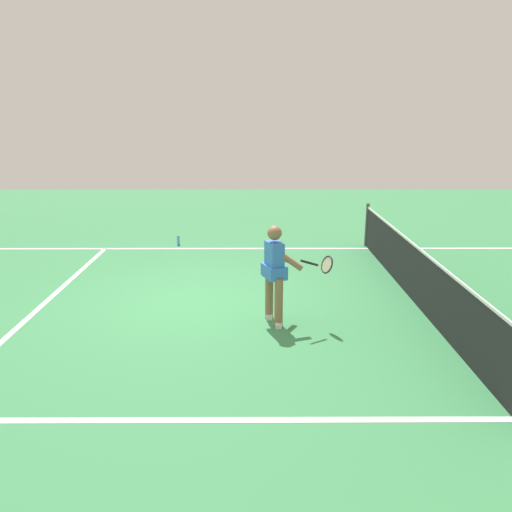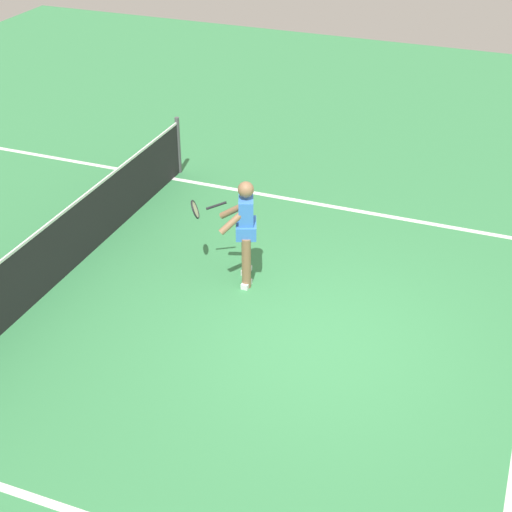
% 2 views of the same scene
% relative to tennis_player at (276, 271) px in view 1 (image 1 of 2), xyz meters
% --- Properties ---
extents(ground_plane, '(27.13, 27.13, 0.00)m').
position_rel_tennis_player_xyz_m(ground_plane, '(-0.93, -1.45, -0.85)').
color(ground_plane, '#38844C').
extents(service_line_marking, '(7.07, 0.10, 0.01)m').
position_rel_tennis_player_xyz_m(service_line_marking, '(-0.93, -3.96, -0.84)').
color(service_line_marking, white).
rests_on(service_line_marking, ground).
extents(sideline_left_marking, '(0.10, 18.87, 0.01)m').
position_rel_tennis_player_xyz_m(sideline_left_marking, '(-4.46, -1.45, -0.84)').
color(sideline_left_marking, white).
rests_on(sideline_left_marking, ground).
extents(sideline_right_marking, '(0.10, 18.87, 0.01)m').
position_rel_tennis_player_xyz_m(sideline_right_marking, '(2.61, -1.45, -0.84)').
color(sideline_right_marking, white).
rests_on(sideline_right_marking, ground).
extents(court_net, '(7.75, 0.08, 1.06)m').
position_rel_tennis_player_xyz_m(court_net, '(-0.93, 2.45, -0.35)').
color(court_net, '#4C4C51').
rests_on(court_net, ground).
extents(tennis_player, '(0.67, 1.11, 1.55)m').
position_rel_tennis_player_xyz_m(tennis_player, '(0.00, 0.00, 0.00)').
color(tennis_player, '#8C6647').
rests_on(tennis_player, ground).
extents(water_bottle, '(0.07, 0.07, 0.24)m').
position_rel_tennis_player_xyz_m(water_bottle, '(-4.84, -2.23, -0.73)').
color(water_bottle, '#4C9EE5').
rests_on(water_bottle, ground).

